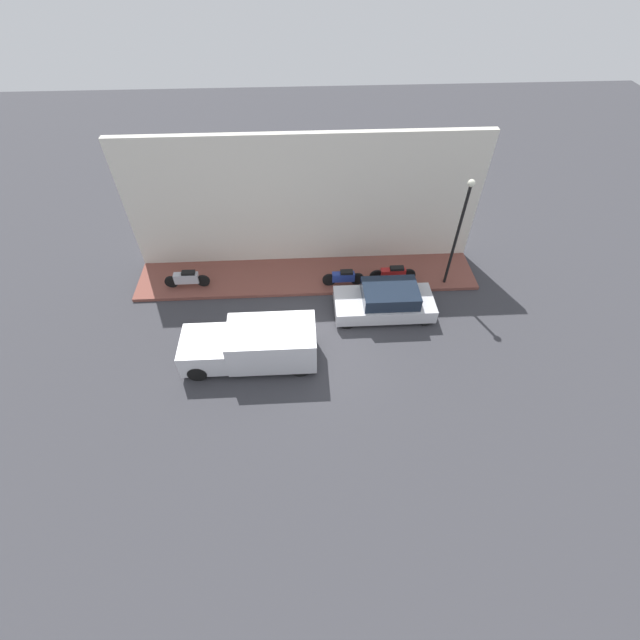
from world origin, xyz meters
TOP-DOWN VIEW (x-y plane):
  - ground_plane at (0.00, 0.00)m, footprint 60.00×60.00m
  - sidewalk at (4.43, 0.00)m, footprint 2.48×15.17m
  - building_facade at (5.81, 0.00)m, footprint 0.30×15.17m
  - parked_car at (2.02, -3.16)m, footprint 1.84×4.07m
  - delivery_van at (-0.25, 2.18)m, footprint 1.86×4.92m
  - motorcycle_red at (3.79, -3.79)m, footprint 0.30×2.05m
  - scooter_silver at (3.93, 5.26)m, footprint 0.30×1.95m
  - motorcycle_blue at (3.69, -1.58)m, footprint 0.30×1.84m
  - streetlamp at (3.63, -6.13)m, footprint 0.29×0.29m

SIDE VIEW (x-z plane):
  - ground_plane at x=0.00m, z-range 0.00..0.00m
  - sidewalk at x=4.43m, z-range 0.00..0.15m
  - motorcycle_blue at x=3.69m, z-range 0.19..0.95m
  - motorcycle_red at x=3.79m, z-range 0.19..0.99m
  - scooter_silver at x=3.93m, z-range 0.18..1.01m
  - parked_car at x=2.02m, z-range -0.03..1.29m
  - delivery_van at x=-0.25m, z-range 0.03..1.64m
  - building_facade at x=5.81m, z-range 0.00..6.02m
  - streetlamp at x=3.63m, z-range 0.67..5.60m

